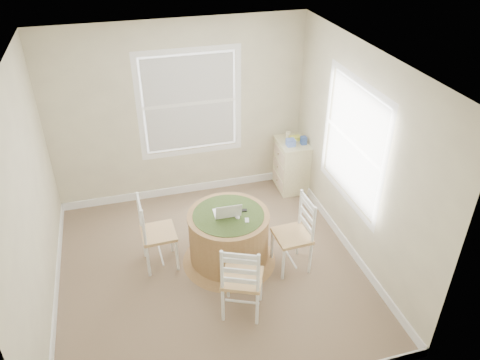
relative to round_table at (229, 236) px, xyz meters
name	(u,v)px	position (x,y,z in m)	size (l,w,h in m)	color
room	(218,171)	(-0.10, 0.04, 0.92)	(3.64, 3.64, 2.64)	#7E6850
round_table	(229,236)	(0.00, 0.00, 0.00)	(1.16, 1.16, 0.70)	#9B7545
chair_left	(158,233)	(-0.82, 0.17, 0.09)	(0.42, 0.40, 0.95)	white
chair_near	(242,278)	(-0.07, -0.83, 0.09)	(0.42, 0.40, 0.95)	white
chair_right	(292,235)	(0.70, -0.31, 0.09)	(0.42, 0.40, 0.95)	white
laptop	(227,213)	(-0.01, 0.01, 0.35)	(0.31, 0.28, 0.21)	white
mouse	(237,217)	(0.09, -0.08, 0.32)	(0.06, 0.09, 0.03)	white
phone	(247,221)	(0.18, -0.17, 0.32)	(0.04, 0.09, 0.02)	#B7BABF
keys	(244,211)	(0.20, 0.02, 0.32)	(0.06, 0.05, 0.03)	black
corner_chest	(291,165)	(1.34, 1.39, 0.01)	(0.46, 0.61, 0.79)	#F2EDB5
tissue_box	(291,143)	(1.26, 1.28, 0.46)	(0.12, 0.12, 0.10)	#6282E1
box_yellow	(295,138)	(1.39, 1.43, 0.44)	(0.15, 0.10, 0.06)	#EDF155
box_blue	(304,140)	(1.46, 1.27, 0.47)	(0.08, 0.08, 0.12)	#3756A6
cup_cream	(288,135)	(1.32, 1.54, 0.45)	(0.07, 0.07, 0.09)	beige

